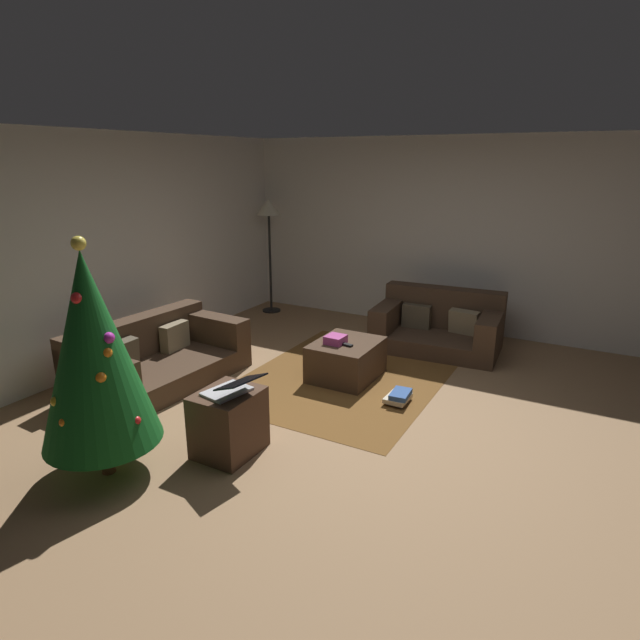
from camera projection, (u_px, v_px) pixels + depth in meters
name	position (u px, v px, depth m)	size (l,w,h in m)	color
ground_plane	(355.00, 418.00, 4.88)	(6.40, 6.40, 0.00)	#93704C
rear_partition	(106.00, 251.00, 5.95)	(6.40, 0.12, 2.60)	silver
corner_partition	(457.00, 236.00, 7.12)	(0.12, 6.40, 2.60)	silver
couch_left	(156.00, 358.00, 5.63)	(1.83, 1.07, 0.66)	#473323
couch_right	(439.00, 326.00, 6.64)	(1.02, 1.56, 0.72)	#473323
ottoman	(346.00, 360.00, 5.74)	(0.77, 0.64, 0.41)	#473323
gift_box	(335.00, 339.00, 5.63)	(0.20, 0.19, 0.09)	#B23F8C
tv_remote	(346.00, 344.00, 5.57)	(0.05, 0.16, 0.02)	black
christmas_tree	(93.00, 350.00, 3.74)	(0.85, 0.85, 1.81)	brown
side_table	(229.00, 422.00, 4.24)	(0.52, 0.44, 0.53)	#4C3323
laptop	(232.00, 388.00, 4.11)	(0.43, 0.48, 0.19)	silver
book_stack	(399.00, 397.00, 5.16)	(0.29, 0.23, 0.12)	#4C423D
corner_lamp	(269.00, 216.00, 7.87)	(0.36, 0.36, 1.74)	black
area_rug	(346.00, 377.00, 5.79)	(2.60, 2.00, 0.01)	brown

